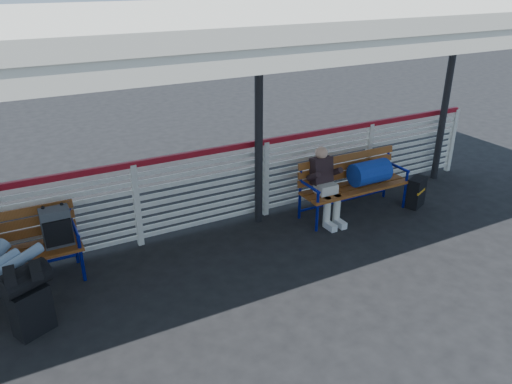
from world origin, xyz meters
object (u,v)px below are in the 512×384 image
bench_left (19,240)px  bench_right (362,175)px  suitcase_side (416,192)px  luggage_stack (29,298)px  companion_person (325,184)px

bench_left → bench_right: bench_left is taller
bench_left → suitcase_side: 5.84m
luggage_stack → bench_right: bench_right is taller
bench_right → bench_left: bearing=176.3°
bench_left → suitcase_side: bearing=-6.0°
luggage_stack → suitcase_side: bearing=-21.0°
luggage_stack → companion_person: size_ratio=0.70×
bench_right → companion_person: bearing=-179.9°
luggage_stack → suitcase_side: luggage_stack is taller
companion_person → suitcase_side: (1.60, -0.30, -0.35)m
luggage_stack → bench_left: bench_left is taller
companion_person → suitcase_side: size_ratio=2.33×
luggage_stack → suitcase_side: size_ratio=1.63×
bench_right → suitcase_side: 1.02m
luggage_stack → bench_right: (4.91, 0.70, 0.17)m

